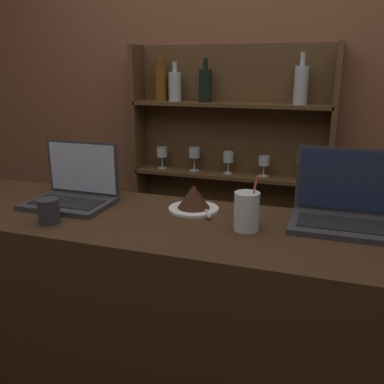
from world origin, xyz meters
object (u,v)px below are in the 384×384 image
(laptop_near, at_px, (74,190))
(laptop_far, at_px, (345,209))
(water_glass, at_px, (247,211))
(coffee_cup, at_px, (49,211))
(cake_plate, at_px, (194,199))

(laptop_near, xyz_separation_m, laptop_far, (0.98, 0.09, 0.00))
(laptop_near, height_order, laptop_far, laptop_far)
(water_glass, relative_size, coffee_cup, 2.20)
(laptop_far, xyz_separation_m, coffee_cup, (-0.93, -0.31, -0.01))
(laptop_near, relative_size, cake_plate, 1.68)
(water_glass, distance_m, coffee_cup, 0.65)
(laptop_far, bearing_deg, cake_plate, -177.30)
(water_glass, height_order, coffee_cup, water_glass)
(coffee_cup, bearing_deg, laptop_far, 18.13)
(laptop_near, height_order, coffee_cup, laptop_near)
(coffee_cup, bearing_deg, laptop_near, 101.97)
(cake_plate, distance_m, water_glass, 0.26)
(cake_plate, height_order, coffee_cup, cake_plate)
(laptop_far, relative_size, water_glass, 1.87)
(laptop_near, distance_m, coffee_cup, 0.22)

